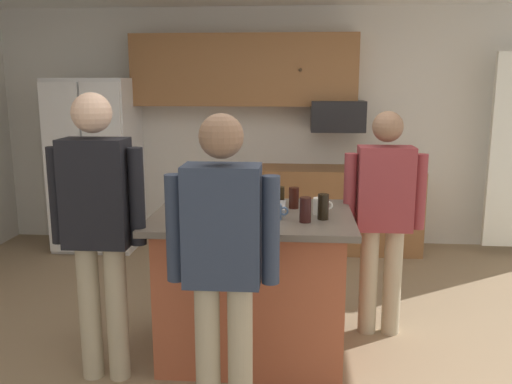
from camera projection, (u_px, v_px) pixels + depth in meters
The scene contains 18 objects.
floor at pixel (267, 359), 3.59m from camera, with size 7.04×7.04×0.00m, color #937A5B.
back_wall at pixel (281, 128), 6.07m from camera, with size 6.40×0.10×2.60m, color silver.
cabinet_run_upper at pixel (244, 70), 5.78m from camera, with size 2.40×0.38×0.75m.
cabinet_run_lower at pixel (335, 209), 5.88m from camera, with size 1.80×0.63×0.90m.
refrigerator at pixel (96, 164), 5.89m from camera, with size 0.85×0.76×1.84m.
microwave_over_range at pixel (338, 116), 5.70m from camera, with size 0.56×0.40×0.32m, color black.
kitchen_island at pixel (253, 283), 3.60m from camera, with size 1.29×0.96×0.97m.
person_elder_center at pixel (98, 219), 3.18m from camera, with size 0.57×0.23×1.75m.
person_guest_left at pixel (223, 255), 2.71m from camera, with size 0.57×0.22×1.66m.
person_host_foreground at pixel (384, 210), 3.80m from camera, with size 0.57×0.22×1.61m.
mug_blue_stoneware at pixel (320, 206), 3.49m from camera, with size 0.13×0.08×0.11m.
glass_pilsner at pixel (305, 210), 3.28m from camera, with size 0.07×0.07×0.15m.
tumbler_amber at pixel (187, 212), 3.20m from camera, with size 0.07×0.07×0.16m.
glass_stout_tall at pixel (279, 196), 3.76m from camera, with size 0.07×0.07×0.13m.
mug_ceramic_white at pixel (275, 212), 3.36m from camera, with size 0.13×0.09×0.10m.
glass_dark_ale at pixel (323, 207), 3.35m from camera, with size 0.07×0.07×0.16m.
glass_short_whisky at pixel (294, 198), 3.65m from camera, with size 0.07×0.07×0.14m.
serving_tray at pixel (252, 208), 3.58m from camera, with size 0.44×0.30×0.04m.
Camera 1 is at (0.18, -3.29, 1.81)m, focal length 37.97 mm.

